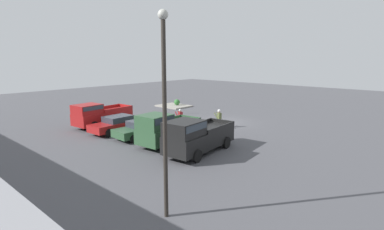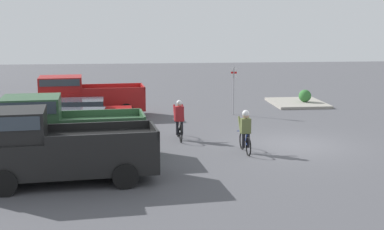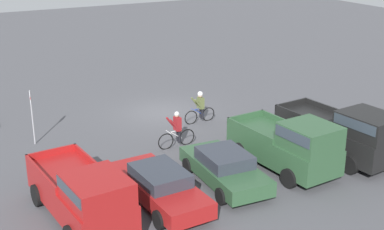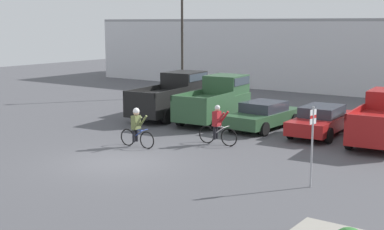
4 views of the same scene
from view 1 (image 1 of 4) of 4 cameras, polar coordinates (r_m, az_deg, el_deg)
name	(u,v)px [view 1 (image 1 of 4)]	position (r m, az deg, el deg)	size (l,w,h in m)	color
ground_plane	(224,122)	(28.30, 6.15, -1.33)	(80.00, 80.00, 0.00)	#4C4C51
pickup_truck_0	(196,136)	(18.71, 0.75, -3.96)	(2.57, 5.67, 2.32)	black
pickup_truck_1	(165,129)	(20.62, -5.12, -2.63)	(2.49, 5.02, 2.30)	#2D5133
sedan_0	(143,129)	(23.02, -9.39, -2.57)	(2.14, 4.49, 1.31)	#2D5133
sedan_1	(118,124)	(25.08, -13.86, -1.59)	(2.08, 4.83, 1.32)	maroon
pickup_truck_2	(99,114)	(27.26, -17.27, 0.10)	(2.48, 5.35, 2.11)	maroon
cyclist_0	(180,119)	(25.65, -2.28, -0.71)	(1.83, 0.46, 1.68)	black
cyclist_1	(219,118)	(25.80, 5.15, -0.62)	(1.73, 0.46, 1.64)	black
fire_lane_sign	(164,100)	(31.70, -5.31, 2.80)	(0.09, 0.30, 2.53)	#9E9EA3
lamppost	(164,103)	(10.69, -5.26, 2.30)	(0.36, 0.36, 7.59)	#2D2823
curb_island	(174,106)	(37.04, -3.48, 1.75)	(3.75, 3.00, 0.15)	gray
shrub	(177,102)	(37.14, -2.89, 2.46)	(0.72, 0.72, 0.72)	#337033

